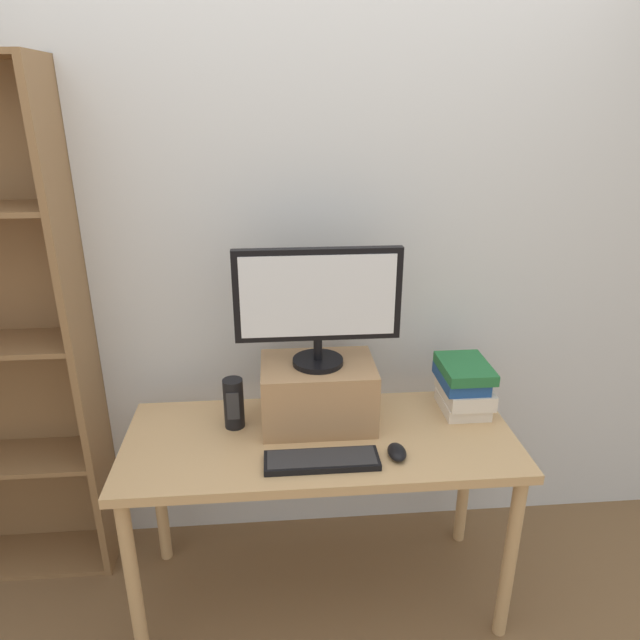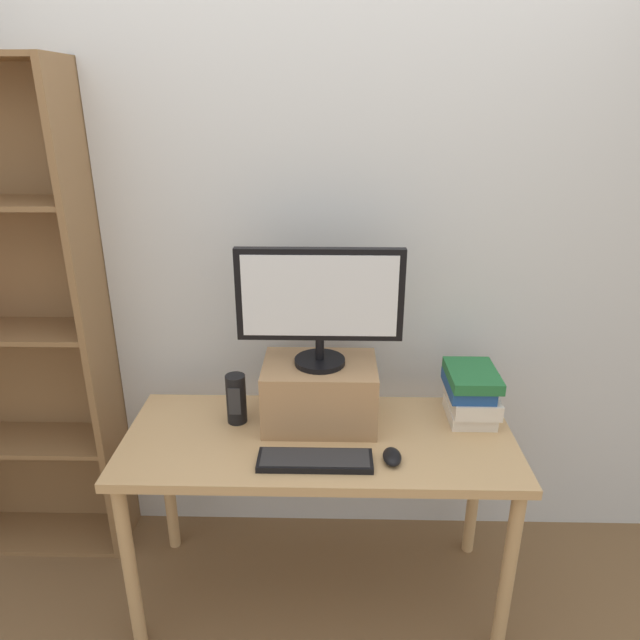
{
  "view_description": "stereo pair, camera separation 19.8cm",
  "coord_description": "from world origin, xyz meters",
  "px_view_note": "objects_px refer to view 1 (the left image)",
  "views": [
    {
      "loc": [
        -0.15,
        -1.8,
        1.92
      ],
      "look_at": [
        0.0,
        0.04,
        1.2
      ],
      "focal_mm": 32.0,
      "sensor_mm": 36.0,
      "label": 1
    },
    {
      "loc": [
        0.04,
        -1.8,
        1.92
      ],
      "look_at": [
        0.0,
        0.04,
        1.2
      ],
      "focal_mm": 32.0,
      "sensor_mm": 36.0,
      "label": 2
    }
  ],
  "objects_px": {
    "riser_box": "(319,393)",
    "book_stack": "(463,386)",
    "desk": "(320,456)",
    "desk_speaker": "(234,403)",
    "computer_mouse": "(397,452)",
    "computer_monitor": "(318,301)",
    "keyboard": "(322,460)"
  },
  "relations": [
    {
      "from": "desk",
      "to": "computer_monitor",
      "type": "distance_m",
      "value": 0.59
    },
    {
      "from": "keyboard",
      "to": "book_stack",
      "type": "distance_m",
      "value": 0.68
    },
    {
      "from": "computer_monitor",
      "to": "riser_box",
      "type": "bearing_deg",
      "value": 90.0
    },
    {
      "from": "riser_box",
      "to": "computer_monitor",
      "type": "xyz_separation_m",
      "value": [
        0.0,
        -0.0,
        0.37
      ]
    },
    {
      "from": "computer_mouse",
      "to": "desk_speaker",
      "type": "height_order",
      "value": "desk_speaker"
    },
    {
      "from": "book_stack",
      "to": "desk_speaker",
      "type": "relative_size",
      "value": 1.29
    },
    {
      "from": "book_stack",
      "to": "desk_speaker",
      "type": "xyz_separation_m",
      "value": [
        -0.9,
        -0.05,
        -0.01
      ]
    },
    {
      "from": "riser_box",
      "to": "computer_monitor",
      "type": "bearing_deg",
      "value": -90.0
    },
    {
      "from": "desk",
      "to": "book_stack",
      "type": "relative_size",
      "value": 5.71
    },
    {
      "from": "desk_speaker",
      "to": "book_stack",
      "type": "bearing_deg",
      "value": 3.4
    },
    {
      "from": "computer_mouse",
      "to": "computer_monitor",
      "type": "bearing_deg",
      "value": 134.29
    },
    {
      "from": "book_stack",
      "to": "desk_speaker",
      "type": "bearing_deg",
      "value": -176.6
    },
    {
      "from": "computer_monitor",
      "to": "computer_mouse",
      "type": "bearing_deg",
      "value": -45.71
    },
    {
      "from": "keyboard",
      "to": "computer_mouse",
      "type": "relative_size",
      "value": 3.78
    },
    {
      "from": "computer_monitor",
      "to": "desk_speaker",
      "type": "relative_size",
      "value": 3.05
    },
    {
      "from": "riser_box",
      "to": "book_stack",
      "type": "bearing_deg",
      "value": 4.07
    },
    {
      "from": "desk",
      "to": "riser_box",
      "type": "distance_m",
      "value": 0.24
    },
    {
      "from": "desk",
      "to": "riser_box",
      "type": "xyz_separation_m",
      "value": [
        0.0,
        0.11,
        0.21
      ]
    },
    {
      "from": "computer_monitor",
      "to": "desk_speaker",
      "type": "distance_m",
      "value": 0.51
    },
    {
      "from": "computer_monitor",
      "to": "computer_mouse",
      "type": "xyz_separation_m",
      "value": [
        0.25,
        -0.26,
        -0.47
      ]
    },
    {
      "from": "book_stack",
      "to": "riser_box",
      "type": "bearing_deg",
      "value": -175.93
    },
    {
      "from": "computer_monitor",
      "to": "desk",
      "type": "bearing_deg",
      "value": -91.25
    },
    {
      "from": "riser_box",
      "to": "computer_mouse",
      "type": "relative_size",
      "value": 4.07
    },
    {
      "from": "desk_speaker",
      "to": "computer_mouse",
      "type": "bearing_deg",
      "value": -23.4
    },
    {
      "from": "computer_monitor",
      "to": "computer_mouse",
      "type": "height_order",
      "value": "computer_monitor"
    },
    {
      "from": "desk",
      "to": "riser_box",
      "type": "bearing_deg",
      "value": 88.77
    },
    {
      "from": "desk",
      "to": "keyboard",
      "type": "height_order",
      "value": "keyboard"
    },
    {
      "from": "book_stack",
      "to": "desk_speaker",
      "type": "height_order",
      "value": "book_stack"
    },
    {
      "from": "computer_mouse",
      "to": "book_stack",
      "type": "bearing_deg",
      "value": 42.61
    },
    {
      "from": "desk_speaker",
      "to": "computer_monitor",
      "type": "bearing_deg",
      "value": 1.91
    },
    {
      "from": "desk",
      "to": "desk_speaker",
      "type": "height_order",
      "value": "desk_speaker"
    },
    {
      "from": "desk_speaker",
      "to": "keyboard",
      "type": "bearing_deg",
      "value": -40.77
    }
  ]
}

